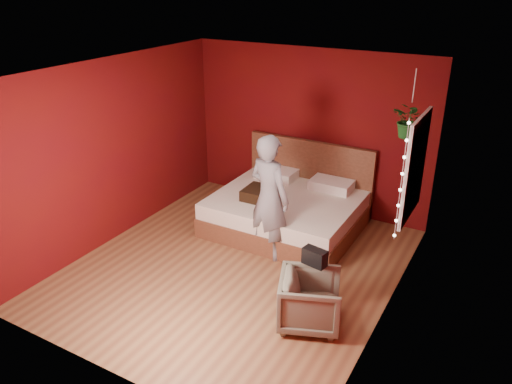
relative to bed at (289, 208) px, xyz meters
name	(u,v)px	position (x,y,z in m)	size (l,w,h in m)	color
floor	(236,267)	(-0.09, -1.40, -0.30)	(4.50, 4.50, 0.00)	brown
room_walls	(234,148)	(-0.09, -1.40, 1.38)	(4.04, 4.54, 2.62)	#570D09
window	(415,167)	(1.87, -0.50, 1.20)	(0.05, 0.97, 1.27)	white
fairy_lights	(401,182)	(1.85, -1.02, 1.20)	(0.04, 0.04, 1.45)	silver
bed	(289,208)	(0.00, 0.00, 0.00)	(2.13, 1.81, 1.17)	brown
person	(269,197)	(0.13, -0.90, 0.57)	(0.64, 0.42, 1.75)	gray
armchair	(310,300)	(1.23, -1.99, 0.00)	(0.66, 0.68, 0.62)	#6B6954
handbag	(315,257)	(1.16, -1.75, 0.41)	(0.27, 0.14, 0.19)	black
throw_pillow	(260,194)	(-0.32, -0.35, 0.31)	(0.45, 0.45, 0.16)	black
hanging_plant	(410,120)	(1.68, -0.21, 1.67)	(0.50, 0.48, 0.84)	silver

